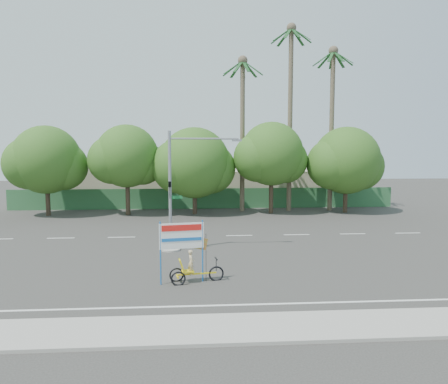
{
  "coord_description": "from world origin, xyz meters",
  "views": [
    {
      "loc": [
        -1.19,
        -21.39,
        6.06
      ],
      "look_at": [
        0.61,
        3.4,
        3.5
      ],
      "focal_mm": 35.0,
      "sensor_mm": 36.0,
      "label": 1
    }
  ],
  "objects": [
    {
      "name": "ground",
      "position": [
        0.0,
        0.0,
        0.0
      ],
      "size": [
        120.0,
        120.0,
        0.0
      ],
      "primitive_type": "plane",
      "color": "#33302D",
      "rests_on": "ground"
    },
    {
      "name": "traffic_signal",
      "position": [
        -2.2,
        3.98,
        2.92
      ],
      "size": [
        4.72,
        1.1,
        7.0
      ],
      "color": "gray",
      "rests_on": "ground"
    },
    {
      "name": "palm_tall",
      "position": [
        8.0,
        19.5,
        10.46
      ],
      "size": [
        3.73,
        3.79,
        17.45
      ],
      "color": "#70604C",
      "rests_on": "ground"
    },
    {
      "name": "fence",
      "position": [
        0.0,
        21.5,
        1.0
      ],
      "size": [
        38.0,
        0.08,
        2.0
      ],
      "primitive_type": "cube",
      "color": "#336B3D",
      "rests_on": "ground"
    },
    {
      "name": "building_left",
      "position": [
        -10.0,
        26.0,
        2.0
      ],
      "size": [
        12.0,
        8.0,
        4.0
      ],
      "primitive_type": "cube",
      "color": "beige",
      "rests_on": "ground"
    },
    {
      "name": "tree_far_left",
      "position": [
        -14.05,
        18.0,
        4.76
      ],
      "size": [
        7.14,
        6.0,
        7.96
      ],
      "color": "#473828",
      "rests_on": "ground"
    },
    {
      "name": "sidewalk_near",
      "position": [
        0.0,
        -7.5,
        0.06
      ],
      "size": [
        50.0,
        2.4,
        0.12
      ],
      "primitive_type": "cube",
      "color": "gray",
      "rests_on": "ground"
    },
    {
      "name": "palm_short",
      "position": [
        3.5,
        19.5,
        8.86
      ],
      "size": [
        3.73,
        3.79,
        14.45
      ],
      "color": "#70604C",
      "rests_on": "ground"
    },
    {
      "name": "tree_right",
      "position": [
        5.95,
        18.0,
        5.24
      ],
      "size": [
        6.9,
        5.8,
        8.36
      ],
      "color": "#473828",
      "rests_on": "ground"
    },
    {
      "name": "tree_left",
      "position": [
        -7.05,
        18.0,
        5.06
      ],
      "size": [
        6.66,
        5.6,
        8.07
      ],
      "color": "#473828",
      "rests_on": "ground"
    },
    {
      "name": "trike_billboard",
      "position": [
        -1.42,
        -2.24,
        1.15
      ],
      "size": [
        2.89,
        0.9,
        2.87
      ],
      "rotation": [
        0.0,
        0.0,
        0.16
      ],
      "color": "black",
      "rests_on": "ground"
    },
    {
      "name": "tree_far_right",
      "position": [
        12.95,
        18.0,
        4.64
      ],
      "size": [
        7.38,
        6.2,
        7.94
      ],
      "color": "#473828",
      "rests_on": "ground"
    },
    {
      "name": "tree_center",
      "position": [
        -1.05,
        18.0,
        4.47
      ],
      "size": [
        7.62,
        6.4,
        7.85
      ],
      "color": "#473828",
      "rests_on": "ground"
    },
    {
      "name": "palm_mid",
      "position": [
        12.0,
        19.5,
        9.4
      ],
      "size": [
        3.73,
        3.79,
        15.45
      ],
      "color": "#70604C",
      "rests_on": "ground"
    },
    {
      "name": "building_right",
      "position": [
        8.0,
        26.0,
        1.8
      ],
      "size": [
        14.0,
        8.0,
        3.6
      ],
      "primitive_type": "cube",
      "color": "beige",
      "rests_on": "ground"
    }
  ]
}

